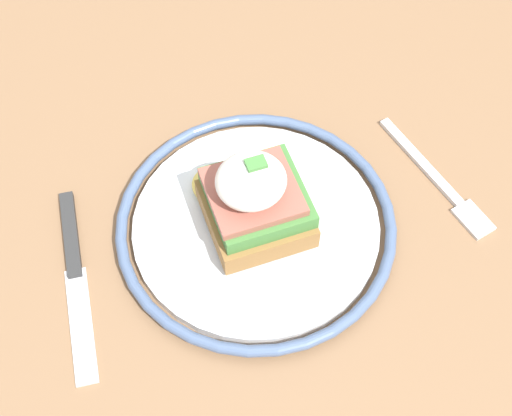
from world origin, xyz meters
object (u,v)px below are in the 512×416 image
sandwich (254,199)px  plate (256,225)px  fork (439,181)px  knife (75,268)px

sandwich → plate: bearing=137.0°
sandwich → fork: 0.18m
sandwich → fork: sandwich is taller
fork → knife: bearing=-3.9°
sandwich → knife: size_ratio=0.60×
plate → knife: bearing=-5.0°
sandwich → knife: sandwich is taller
plate → sandwich: sandwich is taller
plate → fork: (-0.18, 0.01, -0.01)m
knife → plate: bearing=175.0°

